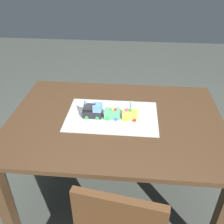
% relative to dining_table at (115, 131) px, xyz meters
% --- Properties ---
extents(ground_plane, '(8.00, 8.00, 0.00)m').
position_rel_dining_table_xyz_m(ground_plane, '(0.00, 0.00, -0.63)').
color(ground_plane, '#474C44').
extents(dining_table, '(1.40, 1.00, 0.74)m').
position_rel_dining_table_xyz_m(dining_table, '(0.00, 0.00, 0.00)').
color(dining_table, '#4C331E').
rests_on(dining_table, ground).
extents(cake_board, '(0.60, 0.40, 0.00)m').
position_rel_dining_table_xyz_m(cake_board, '(-0.03, 0.02, 0.11)').
color(cake_board, silver).
rests_on(cake_board, dining_table).
extents(cake_locomotive, '(0.14, 0.08, 0.12)m').
position_rel_dining_table_xyz_m(cake_locomotive, '(-0.15, 0.01, 0.16)').
color(cake_locomotive, '#232328').
rests_on(cake_locomotive, cake_board).
extents(cake_car_caboose_mint_green, '(0.10, 0.08, 0.07)m').
position_rel_dining_table_xyz_m(cake_car_caboose_mint_green, '(-0.02, 0.01, 0.14)').
color(cake_car_caboose_mint_green, '#59CC7A').
rests_on(cake_car_caboose_mint_green, cake_board).
extents(cake_car_flatbed_lemon, '(0.10, 0.08, 0.07)m').
position_rel_dining_table_xyz_m(cake_car_flatbed_lemon, '(0.10, 0.01, 0.14)').
color(cake_car_flatbed_lemon, '#F4E04C').
rests_on(cake_car_flatbed_lemon, cake_board).
extents(birthday_candle, '(0.01, 0.01, 0.07)m').
position_rel_dining_table_xyz_m(birthday_candle, '(0.10, 0.01, 0.21)').
color(birthday_candle, '#4CA5E5').
rests_on(birthday_candle, cake_car_flatbed_lemon).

